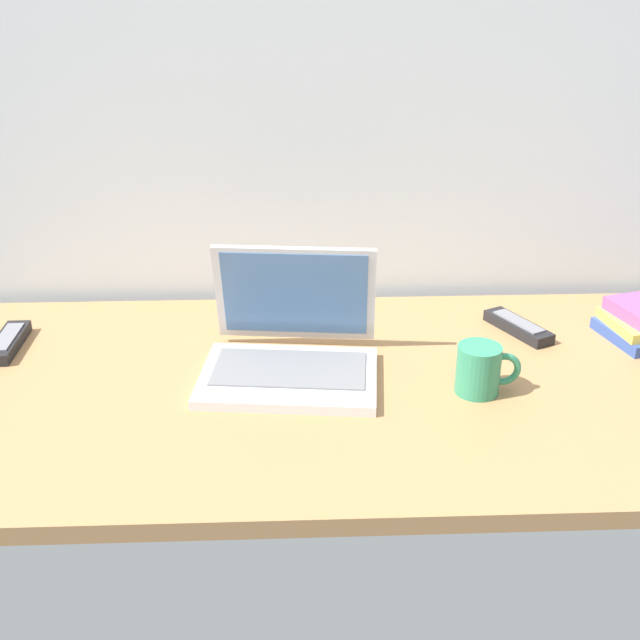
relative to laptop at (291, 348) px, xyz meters
name	(u,v)px	position (x,y,z in m)	size (l,w,h in m)	color
desk	(351,388)	(0.11, -0.04, -0.06)	(1.60, 0.76, 0.03)	#A87A4C
laptop	(291,348)	(0.00, 0.00, 0.00)	(0.33, 0.30, 0.21)	silver
coffee_mug	(480,369)	(0.32, -0.09, 0.00)	(0.11, 0.08, 0.09)	#338C66
remote_control_near	(8,342)	(-0.55, 0.11, -0.03)	(0.05, 0.16, 0.02)	black
remote_control_far	(518,327)	(0.46, 0.14, -0.03)	(0.11, 0.16, 0.02)	black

